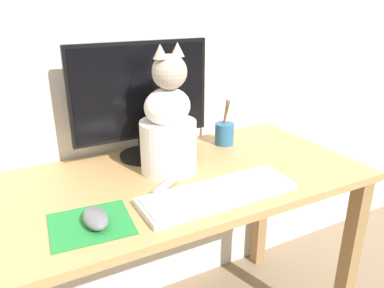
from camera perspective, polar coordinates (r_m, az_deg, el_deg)
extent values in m
cube|color=tan|center=(1.19, -1.98, -5.41)|extent=(1.18, 0.58, 0.02)
cube|color=olive|center=(1.52, 22.74, -16.44)|extent=(0.05, 0.05, 0.68)
cube|color=olive|center=(1.50, -26.73, -17.58)|extent=(0.05, 0.05, 0.68)
cube|color=olive|center=(1.81, 10.54, -8.51)|extent=(0.05, 0.05, 0.68)
cylinder|color=black|center=(1.33, -7.32, -1.70)|extent=(0.17, 0.17, 0.01)
cylinder|color=black|center=(1.32, -7.39, -0.21)|extent=(0.04, 0.04, 0.06)
cube|color=black|center=(1.26, -7.81, 8.00)|extent=(0.48, 0.02, 0.32)
cube|color=black|center=(1.25, -7.65, 7.91)|extent=(0.45, 0.00, 0.30)
cube|color=silver|center=(1.06, 4.08, -7.57)|extent=(0.46, 0.15, 0.02)
cube|color=white|center=(1.06, 4.10, -7.00)|extent=(0.44, 0.14, 0.01)
cube|color=#238438|center=(0.97, -15.18, -11.69)|extent=(0.21, 0.19, 0.00)
ellipsoid|color=slate|center=(0.96, -14.47, -10.89)|extent=(0.06, 0.10, 0.04)
cylinder|color=white|center=(1.19, -3.62, -0.36)|extent=(0.22, 0.22, 0.17)
ellipsoid|color=white|center=(1.14, -3.77, 5.72)|extent=(0.18, 0.16, 0.11)
sphere|color=#B2A393|center=(1.11, -3.46, 10.92)|extent=(0.13, 0.13, 0.10)
cone|color=#B2A393|center=(1.08, -4.88, 13.90)|extent=(0.05, 0.05, 0.04)
cone|color=#B2A393|center=(1.12, -2.24, 14.23)|extent=(0.05, 0.05, 0.04)
cylinder|color=#B2A393|center=(1.14, -2.78, -5.28)|extent=(0.20, 0.16, 0.03)
cylinder|color=#286089|center=(1.43, 4.95, 1.57)|extent=(0.07, 0.07, 0.08)
cylinder|color=green|center=(1.41, 5.14, 4.02)|extent=(0.02, 0.03, 0.14)
cylinder|color=red|center=(1.41, 5.01, 4.02)|extent=(0.02, 0.01, 0.14)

